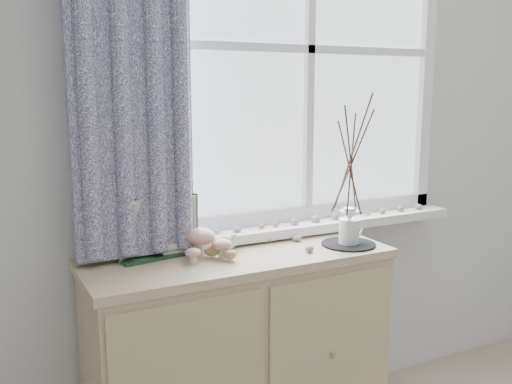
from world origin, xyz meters
TOP-DOWN VIEW (x-y plane):
  - sideboard at (-0.15, 1.75)m, footprint 1.20×0.45m
  - botanical_book at (-0.44, 1.83)m, footprint 0.37×0.19m
  - toadstool_cluster at (-0.28, 1.79)m, footprint 0.19×0.17m
  - wooden_eggs at (-0.23, 1.73)m, footprint 0.09×0.11m
  - songbird_figurine at (-0.18, 1.83)m, footprint 0.14×0.10m
  - crocheted_doily at (0.31, 1.67)m, footprint 0.22×0.22m
  - twig_pitcher at (0.31, 1.67)m, footprint 0.24×0.24m
  - sideboard_pebbles at (0.15, 1.75)m, footprint 0.34×0.23m

SIDE VIEW (x-z plane):
  - sideboard at x=-0.15m, z-range 0.00..0.85m
  - crocheted_doily at x=0.31m, z-range 0.85..0.86m
  - sideboard_pebbles at x=0.15m, z-range 0.85..0.88m
  - wooden_eggs at x=-0.23m, z-range 0.84..0.90m
  - songbird_figurine at x=-0.18m, z-range 0.85..0.92m
  - toadstool_cluster at x=-0.28m, z-range 0.86..0.97m
  - botanical_book at x=-0.44m, z-range 0.85..1.10m
  - twig_pitcher at x=0.31m, z-range 0.90..1.52m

